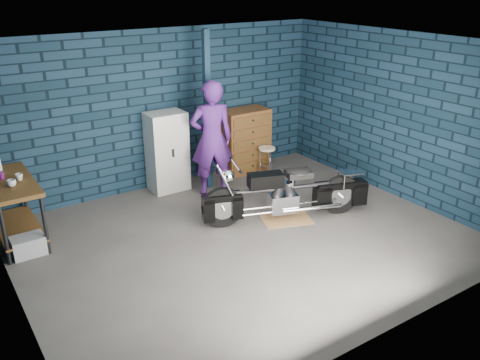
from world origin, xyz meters
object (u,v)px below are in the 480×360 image
object	(u,v)px
storage_bin	(28,246)
workbench	(15,211)
tool_chest	(245,141)
person	(212,139)
shop_stool	(267,162)
motorcycle	(287,190)
locker	(167,152)

from	to	relation	value
storage_bin	workbench	bearing A→B (deg)	92.29
workbench	storage_bin	size ratio (longest dim) A/B	3.31
tool_chest	storage_bin	bearing A→B (deg)	-166.77
person	storage_bin	xyz separation A→B (m)	(-3.11, -0.40, -0.85)
shop_stool	motorcycle	bearing A→B (deg)	-116.55
person	storage_bin	world-z (taller)	person
workbench	shop_stool	size ratio (longest dim) A/B	2.50
storage_bin	tool_chest	bearing A→B (deg)	13.23
person	shop_stool	size ratio (longest dim) A/B	3.50
storage_bin	locker	xyz separation A→B (m)	(2.56, 0.98, 0.56)
person	tool_chest	world-z (taller)	person
person	storage_bin	bearing A→B (deg)	25.97
shop_stool	workbench	bearing A→B (deg)	-179.61
motorcycle	storage_bin	size ratio (longest dim) A/B	5.25
tool_chest	person	bearing A→B (deg)	-151.21
tool_chest	workbench	bearing A→B (deg)	-173.46
locker	tool_chest	world-z (taller)	locker
workbench	locker	size ratio (longest dim) A/B	1.02
workbench	locker	distance (m)	2.64
motorcycle	person	distance (m)	1.61
locker	shop_stool	xyz separation A→B (m)	(1.78, -0.45, -0.41)
storage_bin	locker	world-z (taller)	locker
motorcycle	shop_stool	distance (m)	1.80
workbench	person	bearing A→B (deg)	-1.89
shop_stool	storage_bin	bearing A→B (deg)	-173.04
motorcycle	tool_chest	distance (m)	2.15
locker	motorcycle	bearing A→B (deg)	-64.42
locker	storage_bin	bearing A→B (deg)	-159.08
motorcycle	storage_bin	world-z (taller)	motorcycle
workbench	storage_bin	distance (m)	0.60
motorcycle	shop_stool	bearing A→B (deg)	82.47
storage_bin	tool_chest	xyz separation A→B (m)	(4.17, 0.98, 0.46)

